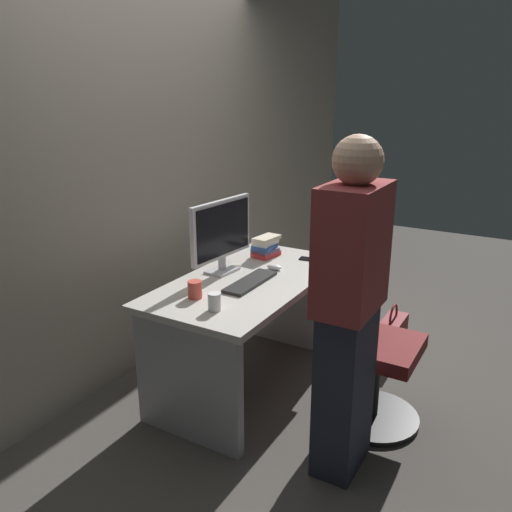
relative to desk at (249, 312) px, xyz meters
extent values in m
plane|color=#4C4742|center=(0.00, 0.00, -0.50)|extent=(9.00, 9.00, 0.00)
cube|color=#9E9384|center=(0.00, 0.82, 1.00)|extent=(6.40, 0.10, 3.00)
cube|color=beige|center=(0.00, 0.00, 0.20)|extent=(1.39, 0.74, 0.04)
cube|color=#B2B2B7|center=(-0.64, 0.00, -0.16)|extent=(0.06, 0.66, 0.68)
cube|color=#B2B2B7|center=(0.64, 0.00, -0.16)|extent=(0.06, 0.66, 0.68)
cylinder|color=black|center=(0.03, -0.81, -0.48)|extent=(0.52, 0.52, 0.03)
cylinder|color=black|center=(0.03, -0.81, -0.27)|extent=(0.05, 0.05, 0.39)
cube|color=maroon|center=(0.03, -0.81, -0.04)|extent=(0.44, 0.44, 0.08)
cube|color=maroon|center=(0.03, -0.62, 0.22)|extent=(0.40, 0.06, 0.44)
cube|color=#262838|center=(-0.42, -0.79, -0.07)|extent=(0.34, 0.20, 0.85)
cube|color=maroon|center=(-0.42, -0.79, 0.64)|extent=(0.40, 0.24, 0.58)
sphere|color=tan|center=(-0.42, -0.79, 1.03)|extent=(0.22, 0.22, 0.22)
cube|color=silver|center=(0.02, 0.21, 0.23)|extent=(0.21, 0.16, 0.02)
cube|color=silver|center=(0.02, 0.21, 0.28)|extent=(0.04, 0.03, 0.08)
cube|color=silver|center=(0.02, 0.21, 0.50)|extent=(0.54, 0.08, 0.36)
cube|color=black|center=(0.02, 0.19, 0.50)|extent=(0.50, 0.05, 0.32)
cube|color=#262626|center=(-0.07, -0.05, 0.23)|extent=(0.43, 0.13, 0.02)
ellipsoid|color=white|center=(0.22, -0.06, 0.24)|extent=(0.06, 0.10, 0.03)
cylinder|color=white|center=(-0.50, -0.09, 0.27)|extent=(0.07, 0.07, 0.09)
cylinder|color=#D84C3F|center=(-0.41, 0.10, 0.27)|extent=(0.08, 0.08, 0.10)
cube|color=red|center=(0.43, 0.12, 0.24)|extent=(0.20, 0.16, 0.03)
cube|color=#594C72|center=(0.43, 0.13, 0.27)|extent=(0.18, 0.16, 0.02)
cube|color=#3359A5|center=(0.42, 0.13, 0.30)|extent=(0.16, 0.14, 0.03)
cube|color=white|center=(0.43, 0.13, 0.33)|extent=(0.18, 0.12, 0.03)
cube|color=beige|center=(0.43, 0.11, 0.35)|extent=(0.21, 0.13, 0.03)
cube|color=black|center=(0.51, -0.17, 0.23)|extent=(0.09, 0.15, 0.01)
cube|color=maroon|center=(0.86, -0.67, -0.37)|extent=(0.34, 0.14, 0.26)
torus|color=maroon|center=(0.86, -0.67, -0.21)|extent=(0.18, 0.02, 0.18)
camera|label=1|loc=(-2.54, -1.52, 1.32)|focal=36.61mm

